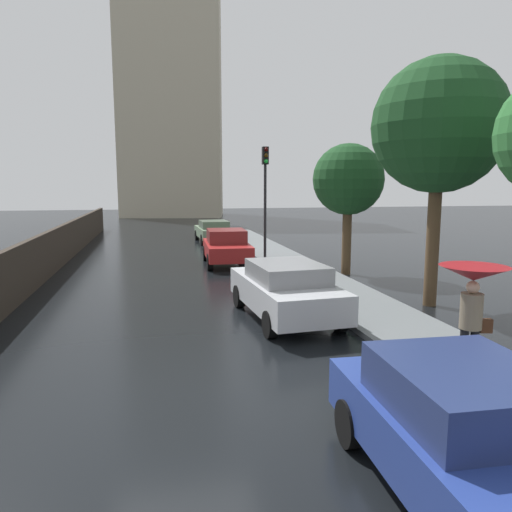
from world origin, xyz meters
The scene contains 11 objects.
ground centered at (0.00, 0.00, 0.00)m, with size 120.00×120.00×0.00m, color black.
sidewalk_strip centered at (5.10, 0.00, 0.07)m, with size 2.20×60.00×0.14m, color slate.
car_red_near_kerb centered at (2.53, 12.58, 0.76)m, with size 1.96×3.91×1.48m.
car_green_mid_road centered at (2.92, 20.58, 0.68)m, with size 1.95×4.11×1.28m.
car_blue_far_ahead centered at (2.77, -3.21, 0.75)m, with size 1.98×4.02×1.48m.
car_silver_behind_camera centered at (2.76, 4.05, 0.75)m, with size 2.15×4.38×1.44m.
pedestrian_with_umbrella_near centered at (4.81, -0.37, 1.66)m, with size 1.13×1.13×1.87m.
traffic_light centered at (4.33, 13.17, 3.45)m, with size 0.26×0.39×4.82m.
street_tree_mid centered at (7.08, 4.51, 4.88)m, with size 3.57×3.57×6.69m.
street_tree_far centered at (6.61, 9.45, 3.51)m, with size 2.62×2.62×4.86m.
distant_tower centered at (1.69, 45.33, 13.53)m, with size 11.29×9.34×30.93m.
Camera 1 is at (-0.39, -7.35, 3.36)m, focal length 33.71 mm.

